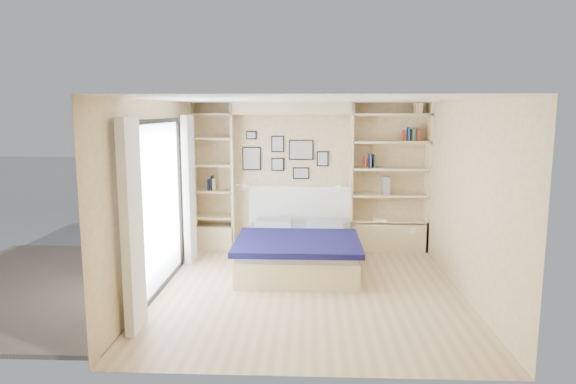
{
  "coord_description": "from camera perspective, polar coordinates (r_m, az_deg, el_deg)",
  "views": [
    {
      "loc": [
        0.01,
        -6.54,
        2.36
      ],
      "look_at": [
        -0.32,
        0.9,
        1.18
      ],
      "focal_mm": 32.0,
      "sensor_mm": 36.0,
      "label": 1
    }
  ],
  "objects": [
    {
      "name": "deck_chair",
      "position": [
        8.11,
        -17.28,
        -5.48
      ],
      "size": [
        0.73,
        0.93,
        0.82
      ],
      "rotation": [
        0.0,
        0.0,
        -0.35
      ],
      "color": "tan",
      "rests_on": "ground"
    },
    {
      "name": "photo_gallery",
      "position": [
        8.81,
        -0.51,
        4.08
      ],
      "size": [
        1.48,
        0.02,
        0.82
      ],
      "color": "black",
      "rests_on": "ground"
    },
    {
      "name": "deck",
      "position": [
        7.84,
        -25.44,
        -9.43
      ],
      "size": [
        3.2,
        4.0,
        0.05
      ],
      "primitive_type": "cube",
      "color": "#6B5B4F",
      "rests_on": "ground"
    },
    {
      "name": "room_shell",
      "position": [
        8.18,
        -0.3,
        -0.03
      ],
      "size": [
        4.5,
        4.5,
        4.5
      ],
      "color": "beige",
      "rests_on": "ground"
    },
    {
      "name": "shelf_decor",
      "position": [
        8.71,
        9.73,
        4.45
      ],
      "size": [
        3.61,
        0.23,
        2.03
      ],
      "color": "#A51E1E",
      "rests_on": "ground"
    },
    {
      "name": "ground",
      "position": [
        6.96,
        2.32,
        -10.84
      ],
      "size": [
        4.5,
        4.5,
        0.0
      ],
      "primitive_type": "plane",
      "color": "tan",
      "rests_on": "ground"
    },
    {
      "name": "reading_lamps",
      "position": [
        8.64,
        0.42,
        0.62
      ],
      "size": [
        1.92,
        0.12,
        0.15
      ],
      "color": "silver",
      "rests_on": "ground"
    },
    {
      "name": "bed",
      "position": [
        7.82,
        1.13,
        -6.41
      ],
      "size": [
        1.78,
        2.35,
        1.07
      ],
      "color": "beige",
      "rests_on": "ground"
    }
  ]
}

